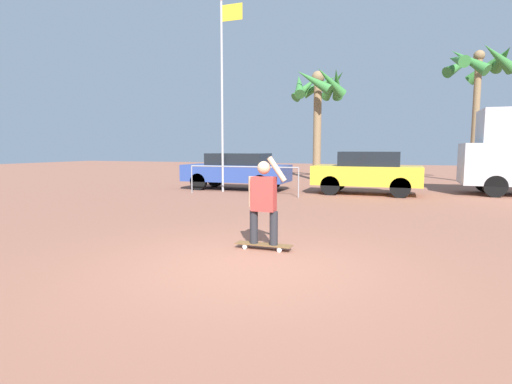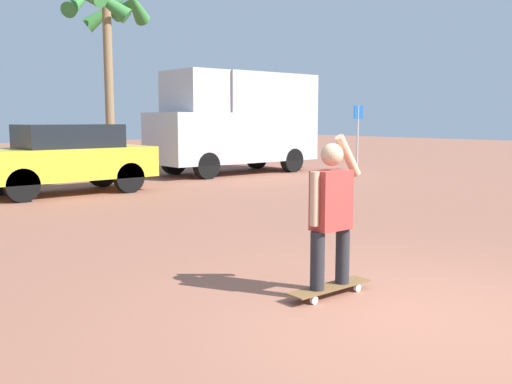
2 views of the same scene
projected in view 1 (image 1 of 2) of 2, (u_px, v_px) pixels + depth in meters
ground_plane at (250, 266)px, 5.87m from camera, size 80.00×80.00×0.00m
skateboard at (264, 245)px, 6.80m from camera, size 0.98×0.22×0.09m
person_skateboarder at (264, 198)px, 6.71m from camera, size 0.67×0.22×1.49m
parked_car_yellow at (367, 172)px, 14.98m from camera, size 3.94×1.71×1.60m
parked_car_blue at (237, 170)px, 16.75m from camera, size 4.40×1.79×1.52m
palm_tree_near_van at (478, 69)px, 19.77m from camera, size 3.39×3.42×6.78m
palm_tree_center_background at (319, 92)px, 21.39m from camera, size 3.18×3.14×5.97m
flagpole at (223, 85)px, 15.55m from camera, size 0.93×0.12×7.42m
plaza_railing_segment at (242, 171)px, 14.69m from camera, size 4.29×0.05×1.08m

